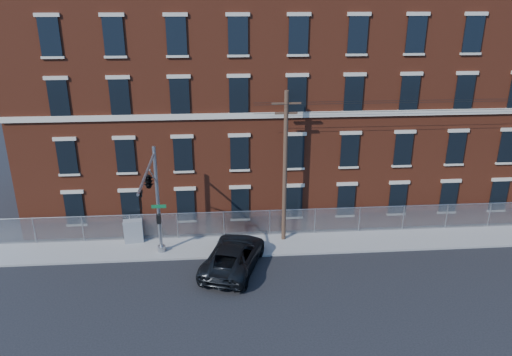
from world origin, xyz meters
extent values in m
plane|color=black|center=(0.00, 0.00, 0.00)|extent=(140.00, 140.00, 0.00)
cube|color=#97958F|center=(12.00, 5.00, 0.06)|extent=(65.00, 3.00, 0.12)
cube|color=maroon|center=(12.00, 14.00, 8.00)|extent=(55.00, 14.00, 16.00)
cube|color=#C0B5A0|center=(12.00, 6.92, 8.30)|extent=(55.00, 0.18, 0.35)
cube|color=black|center=(-11.83, 6.94, 2.20)|extent=(1.20, 0.10, 2.20)
cube|color=black|center=(-11.83, 6.94, 5.80)|extent=(1.20, 0.10, 2.20)
cube|color=black|center=(-11.83, 6.94, 9.60)|extent=(1.20, 0.10, 2.20)
cube|color=black|center=(-11.83, 6.94, 13.20)|extent=(1.20, 0.10, 2.20)
cube|color=black|center=(-8.17, 6.94, 2.20)|extent=(1.20, 0.10, 2.20)
cube|color=black|center=(-8.17, 6.94, 5.80)|extent=(1.20, 0.10, 2.20)
cube|color=black|center=(-8.17, 6.94, 9.60)|extent=(1.20, 0.10, 2.20)
cube|color=black|center=(-8.17, 6.94, 13.20)|extent=(1.20, 0.10, 2.20)
cube|color=black|center=(-4.50, 6.94, 2.20)|extent=(1.20, 0.10, 2.20)
cube|color=black|center=(-4.50, 6.94, 5.80)|extent=(1.20, 0.10, 2.20)
cube|color=black|center=(-4.50, 6.94, 9.60)|extent=(1.20, 0.10, 2.20)
cube|color=black|center=(-4.50, 6.94, 13.20)|extent=(1.20, 0.10, 2.20)
cube|color=black|center=(-0.83, 6.94, 2.20)|extent=(1.20, 0.10, 2.20)
cube|color=black|center=(-0.83, 6.94, 5.80)|extent=(1.20, 0.10, 2.20)
cube|color=black|center=(-0.83, 6.94, 9.60)|extent=(1.20, 0.10, 2.20)
cube|color=black|center=(-0.83, 6.94, 13.20)|extent=(1.20, 0.10, 2.20)
cube|color=black|center=(2.83, 6.94, 2.20)|extent=(1.20, 0.10, 2.20)
cube|color=black|center=(2.83, 6.94, 5.80)|extent=(1.20, 0.10, 2.20)
cube|color=black|center=(2.83, 6.94, 9.60)|extent=(1.20, 0.10, 2.20)
cube|color=black|center=(2.83, 6.94, 13.20)|extent=(1.20, 0.10, 2.20)
cube|color=black|center=(6.50, 6.94, 2.20)|extent=(1.20, 0.10, 2.20)
cube|color=black|center=(6.50, 6.94, 5.80)|extent=(1.20, 0.10, 2.20)
cube|color=black|center=(6.50, 6.94, 9.60)|extent=(1.20, 0.10, 2.20)
cube|color=black|center=(6.50, 6.94, 13.20)|extent=(1.20, 0.10, 2.20)
cube|color=black|center=(10.17, 6.94, 2.20)|extent=(1.20, 0.10, 2.20)
cube|color=black|center=(10.17, 6.94, 5.80)|extent=(1.20, 0.10, 2.20)
cube|color=black|center=(10.17, 6.94, 9.60)|extent=(1.20, 0.10, 2.20)
cube|color=black|center=(10.17, 6.94, 13.20)|extent=(1.20, 0.10, 2.20)
cube|color=black|center=(13.83, 6.94, 2.20)|extent=(1.20, 0.10, 2.20)
cube|color=black|center=(13.83, 6.94, 5.80)|extent=(1.20, 0.10, 2.20)
cube|color=black|center=(13.83, 6.94, 9.60)|extent=(1.20, 0.10, 2.20)
cube|color=black|center=(13.83, 6.94, 13.20)|extent=(1.20, 0.10, 2.20)
cube|color=black|center=(17.50, 6.94, 2.20)|extent=(1.20, 0.10, 2.20)
cube|color=black|center=(17.50, 6.94, 5.80)|extent=(1.20, 0.10, 2.20)
cube|color=#A5A8AD|center=(12.00, 6.30, 1.02)|extent=(59.00, 0.02, 1.80)
cylinder|color=#9EA0A5|center=(12.00, 6.30, 1.92)|extent=(59.00, 0.04, 0.04)
cylinder|color=#9EA0A5|center=(-14.39, 6.30, 1.02)|extent=(0.06, 0.06, 1.85)
cylinder|color=#9EA0A5|center=(-11.29, 6.30, 1.02)|extent=(0.06, 0.06, 1.85)
cylinder|color=#9EA0A5|center=(-8.18, 6.30, 1.02)|extent=(0.06, 0.06, 1.85)
cylinder|color=#9EA0A5|center=(-5.08, 6.30, 1.02)|extent=(0.06, 0.06, 1.85)
cylinder|color=#9EA0A5|center=(-1.97, 6.30, 1.02)|extent=(0.06, 0.06, 1.85)
cylinder|color=#9EA0A5|center=(1.13, 6.30, 1.02)|extent=(0.06, 0.06, 1.85)
cylinder|color=#9EA0A5|center=(4.24, 6.30, 1.02)|extent=(0.06, 0.06, 1.85)
cylinder|color=#9EA0A5|center=(7.34, 6.30, 1.02)|extent=(0.06, 0.06, 1.85)
cylinder|color=#9EA0A5|center=(10.45, 6.30, 1.02)|extent=(0.06, 0.06, 1.85)
cylinder|color=#9EA0A5|center=(13.55, 6.30, 1.02)|extent=(0.06, 0.06, 1.85)
cylinder|color=#9EA0A5|center=(16.66, 6.30, 1.02)|extent=(0.06, 0.06, 1.85)
cylinder|color=#9EA0A5|center=(-6.00, 4.50, 3.62)|extent=(0.22, 0.22, 7.00)
cylinder|color=#9EA0A5|center=(-6.00, 4.50, 0.32)|extent=(0.50, 0.50, 0.40)
cylinder|color=#9EA0A5|center=(-6.00, 1.25, 6.72)|extent=(0.14, 6.50, 0.14)
cylinder|color=#9EA0A5|center=(-6.00, 3.30, 5.72)|extent=(0.08, 2.18, 1.56)
cube|color=#0C592D|center=(-5.95, 4.35, 3.32)|extent=(0.90, 0.03, 0.22)
cube|color=black|center=(-6.00, 4.25, 2.52)|extent=(0.25, 0.25, 0.60)
imported|color=black|center=(-6.00, -1.30, 6.17)|extent=(0.16, 0.20, 1.00)
imported|color=black|center=(-6.00, 1.50, 6.17)|extent=(0.53, 2.48, 1.00)
cylinder|color=#4F3627|center=(2.00, 5.60, 5.12)|extent=(0.28, 0.28, 10.00)
cube|color=#4F3627|center=(2.00, 5.60, 9.32)|extent=(1.80, 0.12, 0.12)
cube|color=#4F3627|center=(2.00, 5.60, 8.72)|extent=(1.40, 0.12, 0.12)
imported|color=black|center=(-1.48, 2.32, 0.85)|extent=(4.59, 6.68, 1.70)
cube|color=gray|center=(-7.95, 6.00, 0.88)|extent=(1.28, 0.75, 1.52)
camera|label=1|loc=(-2.13, -23.30, 15.44)|focal=34.06mm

